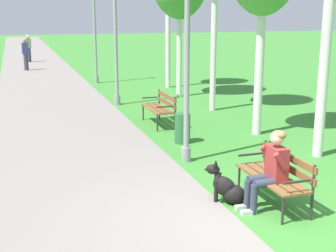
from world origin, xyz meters
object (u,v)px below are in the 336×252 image
pedestrian_further_distant (29,49)px  park_bench_mid (160,106)px  person_seated_on_near_bench (270,167)px  dog_black (227,188)px  lamp_post_far (95,26)px  litter_bin (182,128)px  park_bench_near (277,173)px  lamp_post_mid (116,42)px  pedestrian_distant (26,55)px  lamp_post_near (187,49)px

pedestrian_further_distant → park_bench_mid: bearing=-81.1°
person_seated_on_near_bench → pedestrian_further_distant: 23.59m
park_bench_mid → dog_black: bearing=-96.2°
lamp_post_far → litter_bin: bearing=-88.3°
park_bench_near → pedestrian_further_distant: size_ratio=0.91×
dog_black → lamp_post_mid: 8.74m
dog_black → pedestrian_distant: 19.02m
park_bench_near → lamp_post_far: size_ratio=0.32×
park_bench_near → pedestrian_distant: size_ratio=0.91×
lamp_post_mid → litter_bin: (0.46, -4.99, -1.70)m
dog_black → park_bench_near: bearing=-19.5°
lamp_post_near → lamp_post_far: size_ratio=0.94×
park_bench_mid → park_bench_near: bearing=-88.7°
lamp_post_far → litter_bin: lamp_post_far is taller
pedestrian_distant → pedestrian_further_distant: same height
lamp_post_near → pedestrian_distant: lamp_post_near is taller
pedestrian_distant → pedestrian_further_distant: bearing=85.9°
litter_bin → pedestrian_further_distant: (-2.71, 19.49, 0.49)m
person_seated_on_near_bench → lamp_post_mid: size_ratio=0.32×
park_bench_mid → lamp_post_mid: lamp_post_mid is taller
lamp_post_mid → pedestrian_further_distant: lamp_post_mid is taller
park_bench_near → dog_black: (-0.72, 0.26, -0.25)m
lamp_post_near → lamp_post_mid: size_ratio=1.11×
lamp_post_mid → pedestrian_further_distant: size_ratio=2.40×
park_bench_mid → lamp_post_near: lamp_post_near is taller
park_bench_mid → pedestrian_distant: 13.75m
lamp_post_far → lamp_post_near: bearing=-90.6°
person_seated_on_near_bench → pedestrian_further_distant: bearing=96.5°
lamp_post_near → litter_bin: (0.40, 1.32, -1.92)m
dog_black → lamp_post_near: (0.13, 2.23, 2.01)m
dog_black → pedestrian_further_distant: (-2.17, 23.05, 0.58)m
park_bench_mid → litter_bin: (-0.06, -1.89, -0.16)m
park_bench_mid → litter_bin: size_ratio=2.14×
park_bench_near → litter_bin: bearing=92.8°
dog_black → lamp_post_near: 3.01m
lamp_post_mid → person_seated_on_near_bench: bearing=-87.2°
park_bench_mid → pedestrian_distant: size_ratio=0.91×
person_seated_on_near_bench → lamp_post_near: (-0.38, 2.63, 1.59)m
lamp_post_near → pedestrian_further_distant: bearing=96.3°
park_bench_mid → lamp_post_near: (-0.46, -3.21, 1.76)m
dog_black → lamp_post_far: 13.70m
park_bench_near → lamp_post_mid: size_ratio=0.38×
dog_black → pedestrian_further_distant: pedestrian_further_distant is taller
litter_bin → pedestrian_distant: 15.59m
park_bench_mid → dog_black: size_ratio=1.97×
person_seated_on_near_bench → pedestrian_distant: bearing=98.8°
park_bench_near → park_bench_mid: (-0.13, 5.70, 0.00)m
lamp_post_far → pedestrian_distant: 6.18m
park_bench_mid → lamp_post_far: bearing=92.4°
person_seated_on_near_bench → lamp_post_mid: bearing=92.8°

